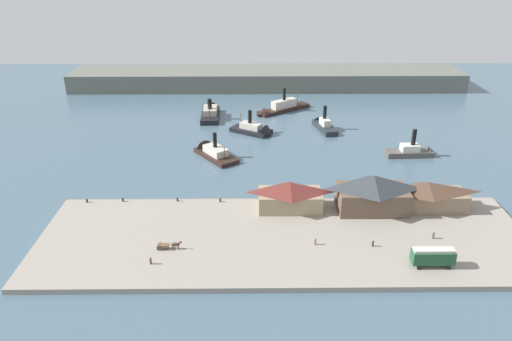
# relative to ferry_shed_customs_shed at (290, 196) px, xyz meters

# --- Properties ---
(ground_plane) EXTENTS (320.00, 320.00, 0.00)m
(ground_plane) POSITION_rel_ferry_shed_customs_shed_xyz_m (-2.08, 8.98, -4.65)
(ground_plane) COLOR #476070
(quay_promenade) EXTENTS (110.00, 36.00, 1.20)m
(quay_promenade) POSITION_rel_ferry_shed_customs_shed_xyz_m (-2.08, -13.02, -4.05)
(quay_promenade) COLOR gray
(quay_promenade) RESTS_ON ground
(seawall_edge) EXTENTS (110.00, 0.80, 1.00)m
(seawall_edge) POSITION_rel_ferry_shed_customs_shed_xyz_m (-2.08, 5.38, -4.15)
(seawall_edge) COLOR slate
(seawall_edge) RESTS_ON ground
(ferry_shed_customs_shed) EXTENTS (15.72, 8.21, 6.79)m
(ferry_shed_customs_shed) POSITION_rel_ferry_shed_customs_shed_xyz_m (0.00, 0.00, 0.00)
(ferry_shed_customs_shed) COLOR #998466
(ferry_shed_customs_shed) RESTS_ON quay_promenade
(ferry_shed_central_terminal) EXTENTS (17.15, 10.00, 9.20)m
(ferry_shed_central_terminal) POSITION_rel_ferry_shed_customs_shed_xyz_m (20.08, -0.66, 1.22)
(ferry_shed_central_terminal) COLOR brown
(ferry_shed_central_terminal) RESTS_ON quay_promenade
(ferry_shed_east_terminal) EXTENTS (19.40, 7.72, 7.11)m
(ferry_shed_east_terminal) POSITION_rel_ferry_shed_customs_shed_xyz_m (33.61, -0.09, 0.16)
(ferry_shed_east_terminal) COLOR #847056
(ferry_shed_east_terminal) RESTS_ON quay_promenade
(street_tram) EXTENTS (8.54, 2.86, 4.07)m
(street_tram) POSITION_rel_ferry_shed_customs_shed_xyz_m (27.13, -24.18, -1.05)
(street_tram) COLOR #1E4C2D
(street_tram) RESTS_ON quay_promenade
(horse_cart) EXTENTS (5.42, 1.36, 1.87)m
(horse_cart) POSITION_rel_ferry_shed_customs_shed_xyz_m (-27.36, -17.53, -2.51)
(horse_cart) COLOR brown
(horse_cart) RESTS_ON quay_promenade
(pedestrian_by_tram) EXTENTS (0.43, 0.43, 1.75)m
(pedestrian_by_tram) POSITION_rel_ferry_shed_customs_shed_xyz_m (-30.19, -22.96, -2.65)
(pedestrian_by_tram) COLOR #4C3D33
(pedestrian_by_tram) RESTS_ON quay_promenade
(pedestrian_walking_east) EXTENTS (0.42, 0.42, 1.70)m
(pedestrian_walking_east) POSITION_rel_ferry_shed_customs_shed_xyz_m (4.36, -16.19, -2.68)
(pedestrian_walking_east) COLOR #6B5B4C
(pedestrian_walking_east) RESTS_ON quay_promenade
(pedestrian_at_waters_edge) EXTENTS (0.39, 0.39, 1.59)m
(pedestrian_at_waters_edge) POSITION_rel_ferry_shed_customs_shed_xyz_m (16.79, -16.97, -2.72)
(pedestrian_at_waters_edge) COLOR #232328
(pedestrian_at_waters_edge) RESTS_ON quay_promenade
(pedestrian_standing_center) EXTENTS (0.44, 0.44, 1.78)m
(pedestrian_standing_center) POSITION_rel_ferry_shed_customs_shed_xyz_m (30.95, -14.03, -2.64)
(pedestrian_standing_center) COLOR #3D4C42
(pedestrian_standing_center) RESTS_ON quay_promenade
(mooring_post_center_west) EXTENTS (0.44, 0.44, 0.90)m
(mooring_post_center_west) POSITION_rel_ferry_shed_customs_shed_xyz_m (-42.32, 4.09, -3.00)
(mooring_post_center_west) COLOR black
(mooring_post_center_west) RESTS_ON quay_promenade
(mooring_post_east) EXTENTS (0.44, 0.44, 0.90)m
(mooring_post_east) POSITION_rel_ferry_shed_customs_shed_xyz_m (-51.29, 3.65, -3.00)
(mooring_post_east) COLOR black
(mooring_post_east) RESTS_ON quay_promenade
(mooring_post_west) EXTENTS (0.44, 0.44, 0.90)m
(mooring_post_west) POSITION_rel_ferry_shed_customs_shed_xyz_m (-28.39, 4.07, -3.00)
(mooring_post_west) COLOR black
(mooring_post_west) RESTS_ON quay_promenade
(mooring_post_center_east) EXTENTS (0.44, 0.44, 0.90)m
(mooring_post_center_east) POSITION_rel_ferry_shed_customs_shed_xyz_m (-17.45, 3.60, -3.00)
(mooring_post_center_east) COLOR black
(mooring_post_center_east) RESTS_ON quay_promenade
(ferry_moored_west) EXTENTS (7.21, 20.18, 10.03)m
(ferry_moored_west) POSITION_rel_ferry_shed_customs_shed_xyz_m (-25.29, 76.37, -3.16)
(ferry_moored_west) COLOR black
(ferry_moored_west) RESTS_ON ground
(ferry_moored_east) EXTENTS (16.12, 5.22, 9.99)m
(ferry_moored_east) POSITION_rel_ferry_shed_customs_shed_xyz_m (42.03, 35.77, -3.18)
(ferry_moored_east) COLOR #514C47
(ferry_moored_east) RESTS_ON ground
(ferry_approaching_east) EXTENTS (7.80, 16.54, 9.95)m
(ferry_approaching_east) POSITION_rel_ferry_shed_customs_shed_xyz_m (16.68, 61.39, -3.21)
(ferry_approaching_east) COLOR #23282D
(ferry_approaching_east) RESTS_ON ground
(ferry_outer_harbor) EXTENTS (15.62, 18.28, 10.48)m
(ferry_outer_harbor) POSITION_rel_ferry_shed_customs_shed_xyz_m (-22.09, 37.00, -3.45)
(ferry_outer_harbor) COLOR black
(ferry_outer_harbor) RESTS_ON ground
(ferry_near_quay) EXTENTS (23.49, 18.90, 10.88)m
(ferry_near_quay) POSITION_rel_ferry_shed_customs_shed_xyz_m (1.43, 80.72, -3.17)
(ferry_near_quay) COLOR black
(ferry_near_quay) RESTS_ON ground
(ferry_approaching_west) EXTENTS (16.57, 13.69, 10.46)m
(ferry_approaching_west) POSITION_rel_ferry_shed_customs_shed_xyz_m (-7.69, 56.26, -3.43)
(ferry_approaching_west) COLOR black
(ferry_approaching_west) RESTS_ON ground
(far_headland) EXTENTS (180.00, 24.00, 8.00)m
(far_headland) POSITION_rel_ferry_shed_customs_shed_xyz_m (-2.08, 118.98, -0.65)
(far_headland) COLOR #60665B
(far_headland) RESTS_ON ground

